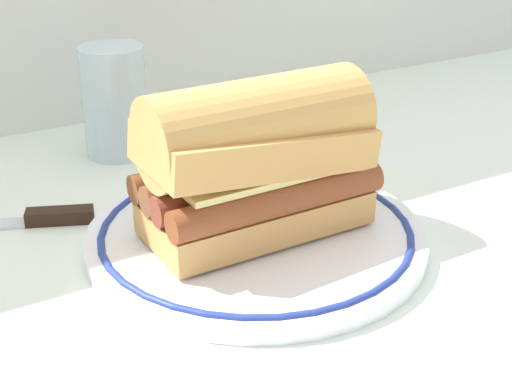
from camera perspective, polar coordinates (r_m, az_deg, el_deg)
The scene contains 5 objects.
ground_plane at distance 0.58m, azimuth -0.37°, elevation -4.50°, with size 1.50×1.50×0.00m, color white.
plate at distance 0.58m, azimuth 0.00°, elevation -3.32°, with size 0.27×0.27×0.01m.
sausage_sandwich at distance 0.55m, azimuth 0.00°, elevation 2.72°, with size 0.17×0.10×0.12m.
drinking_glass at distance 0.75m, azimuth -10.79°, elevation 6.31°, with size 0.06×0.06×0.11m.
butter_knife at distance 0.64m, azimuth -17.43°, elevation -2.04°, with size 0.13×0.07×0.01m.
Camera 1 is at (-0.24, -0.44, 0.29)m, focal length 51.79 mm.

